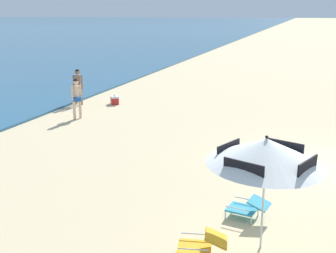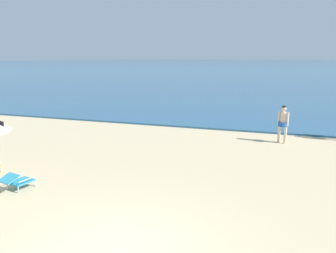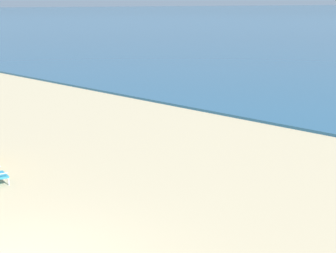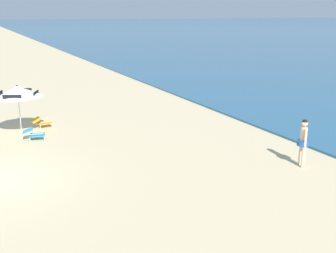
{
  "view_description": "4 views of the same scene",
  "coord_description": "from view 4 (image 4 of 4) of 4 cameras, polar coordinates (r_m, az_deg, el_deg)",
  "views": [
    {
      "loc": [
        -12.86,
        1.09,
        4.3
      ],
      "look_at": [
        0.75,
        5.31,
        0.62
      ],
      "focal_mm": 47.09,
      "sensor_mm": 36.0,
      "label": 1
    },
    {
      "loc": [
        2.85,
        -4.91,
        3.7
      ],
      "look_at": [
        -0.55,
        5.17,
        1.47
      ],
      "focal_mm": 34.79,
      "sensor_mm": 36.0,
      "label": 2
    },
    {
      "loc": [
        6.63,
        -2.97,
        4.13
      ],
      "look_at": [
        -1.47,
        5.36,
        1.27
      ],
      "focal_mm": 54.06,
      "sensor_mm": 36.0,
      "label": 3
    },
    {
      "loc": [
        13.19,
        0.09,
        5.14
      ],
      "look_at": [
        -0.74,
        6.73,
        0.85
      ],
      "focal_mm": 43.35,
      "sensor_mm": 36.0,
      "label": 4
    }
  ],
  "objects": [
    {
      "name": "person_standing_near_shore",
      "position": [
        14.72,
        18.49,
        -1.74
      ],
      "size": [
        0.46,
        0.41,
        1.68
      ],
      "color": "beige",
      "rests_on": "ground"
    },
    {
      "name": "lounge_chair_under_umbrella",
      "position": [
        19.83,
        -17.36,
        0.62
      ],
      "size": [
        0.67,
        0.96,
        0.51
      ],
      "color": "gold",
      "rests_on": "ground"
    },
    {
      "name": "beach_umbrella_striped_main",
      "position": [
        18.71,
        -20.4,
        4.57
      ],
      "size": [
        2.97,
        2.98,
        2.2
      ],
      "color": "silver",
      "rests_on": "ground"
    },
    {
      "name": "lounge_chair_beside_umbrella",
      "position": [
        18.02,
        -18.33,
        -0.93
      ],
      "size": [
        0.7,
        0.96,
        0.5
      ],
      "color": "teal",
      "rests_on": "ground"
    }
  ]
}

